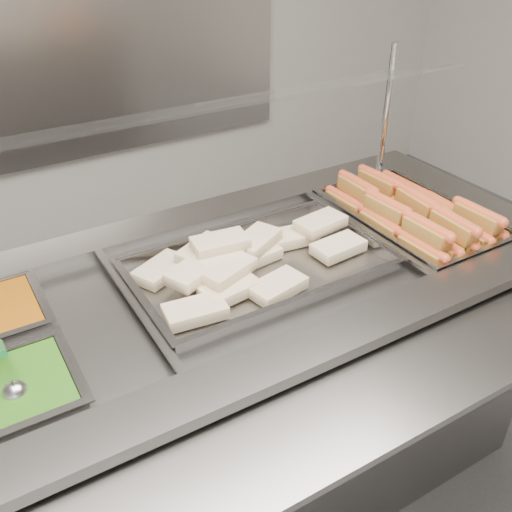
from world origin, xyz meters
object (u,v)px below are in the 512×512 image
sneeze_guard (197,114)px  serving_spoon (13,385)px  pan_wraps (259,270)px  pan_hotdogs (409,224)px  steam_counter (242,388)px

sneeze_guard → serving_spoon: bearing=-149.9°
pan_wraps → pan_hotdogs: bearing=-0.9°
sneeze_guard → serving_spoon: (-0.68, -0.39, -0.39)m
steam_counter → sneeze_guard: sneeze_guard is taller
sneeze_guard → pan_wraps: sneeze_guard is taller
sneeze_guard → serving_spoon: sneeze_guard is taller
steam_counter → pan_wraps: bearing=-0.9°
steam_counter → pan_hotdogs: (0.68, -0.01, 0.44)m
steam_counter → serving_spoon: serving_spoon is taller
sneeze_guard → steam_counter: bearing=-90.9°
steam_counter → pan_wraps: 0.47m
steam_counter → pan_hotdogs: size_ratio=3.41×
sneeze_guard → pan_hotdogs: 0.85m
pan_hotdogs → pan_wraps: same height
sneeze_guard → serving_spoon: 0.87m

